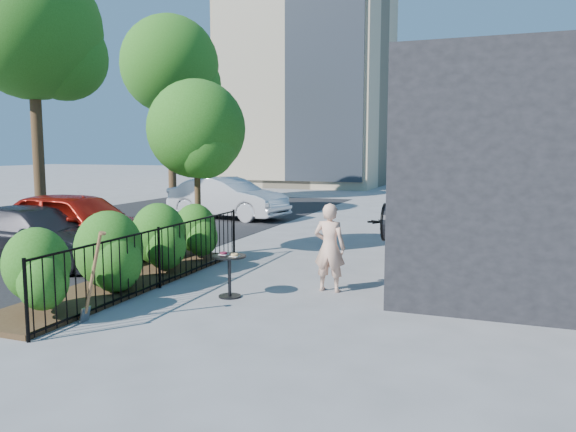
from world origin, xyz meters
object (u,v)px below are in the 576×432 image
at_px(patio_tree, 198,135).
at_px(cafe_table, 229,268).
at_px(street_tree_far, 170,71).
at_px(car_red, 77,224).
at_px(shovel, 91,282).
at_px(car_darkgrey, 36,236).
at_px(street_tree_near, 33,39).
at_px(woman, 330,248).
at_px(car_silver, 228,198).

relative_size(patio_tree, cafe_table, 5.22).
bearing_deg(street_tree_far, car_red, -67.51).
height_order(shovel, car_darkgrey, shovel).
distance_m(street_tree_far, cafe_table, 18.03).
height_order(street_tree_far, car_red, street_tree_far).
relative_size(patio_tree, street_tree_near, 0.48).
xyz_separation_m(cafe_table, car_darkgrey, (-5.01, 0.89, 0.13)).
relative_size(street_tree_far, woman, 5.38).
xyz_separation_m(shovel, car_darkgrey, (-3.82, 2.84, 0.02)).
distance_m(car_silver, car_darkgrey, 8.59).
bearing_deg(woman, car_silver, -52.01).
bearing_deg(car_silver, cafe_table, -143.55).
xyz_separation_m(shovel, car_silver, (-3.59, 11.43, 0.13)).
height_order(cafe_table, car_darkgrey, car_darkgrey).
bearing_deg(woman, car_red, -7.29).
bearing_deg(car_red, woman, -100.56).
xyz_separation_m(street_tree_near, shovel, (8.68, -8.02, -5.32)).
xyz_separation_m(woman, car_darkgrey, (-6.46, -0.07, -0.15)).
xyz_separation_m(patio_tree, woman, (3.62, -1.91, -1.99)).
bearing_deg(cafe_table, street_tree_near, 148.41).
distance_m(street_tree_far, shovel, 18.98).
relative_size(cafe_table, car_silver, 0.17).
bearing_deg(car_darkgrey, shovel, -128.53).
xyz_separation_m(patio_tree, street_tree_near, (-7.70, 3.20, 3.15)).
bearing_deg(street_tree_near, cafe_table, -31.59).
bearing_deg(shovel, street_tree_near, 137.26).
height_order(street_tree_near, car_darkgrey, street_tree_near).
height_order(patio_tree, car_red, patio_tree).
distance_m(shovel, car_silver, 11.98).
bearing_deg(street_tree_far, cafe_table, -54.95).
height_order(street_tree_near, street_tree_far, same).
xyz_separation_m(patio_tree, street_tree_far, (-7.70, 11.20, 3.15)).
bearing_deg(street_tree_near, woman, -24.29).
bearing_deg(street_tree_far, woman, -49.19).
bearing_deg(car_red, car_darkgrey, 170.95).
xyz_separation_m(patio_tree, car_darkgrey, (-2.84, -1.98, -2.14)).
xyz_separation_m(street_tree_far, cafe_table, (9.87, -14.07, -5.43)).
distance_m(patio_tree, car_darkgrey, 4.07).
relative_size(street_tree_near, shovel, 6.07).
height_order(street_tree_far, car_silver, street_tree_far).
bearing_deg(woman, street_tree_near, -22.48).
distance_m(patio_tree, cafe_table, 4.26).
bearing_deg(woman, cafe_table, 35.53).
bearing_deg(street_tree_near, patio_tree, -22.57).
xyz_separation_m(car_red, car_silver, (0.08, 7.51, -0.03)).
bearing_deg(car_red, shovel, -138.36).
xyz_separation_m(patio_tree, shovel, (0.98, -4.82, -2.16)).
relative_size(street_tree_far, cafe_table, 10.98).
relative_size(car_red, car_silver, 1.01).
bearing_deg(shovel, car_red, 133.11).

